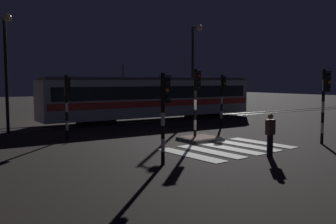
{
  "coord_description": "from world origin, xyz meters",
  "views": [
    {
      "loc": [
        -11.25,
        -13.85,
        3.01
      ],
      "look_at": [
        -0.75,
        2.16,
        1.4
      ],
      "focal_mm": 39.95,
      "sensor_mm": 36.0,
      "label": 1
    }
  ],
  "objects": [
    {
      "name": "ground_plane",
      "position": [
        0.0,
        0.0,
        0.0
      ],
      "size": [
        120.0,
        120.0,
        0.0
      ],
      "primitive_type": "plane",
      "color": "black"
    },
    {
      "name": "rail_near",
      "position": [
        0.0,
        9.71,
        0.01
      ],
      "size": [
        80.0,
        0.12,
        0.03
      ],
      "primitive_type": "cube",
      "color": "#59595E",
      "rests_on": "ground"
    },
    {
      "name": "rail_far",
      "position": [
        0.0,
        11.15,
        0.01
      ],
      "size": [
        80.0,
        0.12,
        0.03
      ],
      "primitive_type": "cube",
      "color": "#59595E",
      "rests_on": "ground"
    },
    {
      "name": "crosswalk_zebra",
      "position": [
        -0.0,
        -1.63,
        0.01
      ],
      "size": [
        5.72,
        4.13,
        0.02
      ],
      "color": "silver",
      "rests_on": "ground"
    },
    {
      "name": "traffic_island",
      "position": [
        0.37,
        0.89,
        0.09
      ],
      "size": [
        1.84,
        1.71,
        0.18
      ],
      "color": "slate",
      "rests_on": "ground"
    },
    {
      "name": "traffic_light_corner_far_left",
      "position": [
        -5.16,
        4.81,
        2.18
      ],
      "size": [
        0.36,
        0.42,
        3.3
      ],
      "color": "black",
      "rests_on": "ground"
    },
    {
      "name": "traffic_light_median_centre",
      "position": [
        0.25,
        1.08,
        2.37
      ],
      "size": [
        0.36,
        0.42,
        3.59
      ],
      "color": "black",
      "rests_on": "ground"
    },
    {
      "name": "traffic_light_corner_far_right",
      "position": [
        5.42,
        4.93,
        2.25
      ],
      "size": [
        0.36,
        0.42,
        3.41
      ],
      "color": "black",
      "rests_on": "ground"
    },
    {
      "name": "traffic_light_corner_near_right",
      "position": [
        4.56,
        -3.22,
        2.34
      ],
      "size": [
        0.36,
        0.42,
        3.55
      ],
      "color": "black",
      "rests_on": "ground"
    },
    {
      "name": "traffic_light_corner_near_left",
      "position": [
        -4.15,
        -2.77,
        2.17
      ],
      "size": [
        0.36,
        0.42,
        3.29
      ],
      "color": "black",
      "rests_on": "ground"
    },
    {
      "name": "street_lamp_trackside_right",
      "position": [
        6.58,
        9.57,
        4.58
      ],
      "size": [
        0.44,
        1.21,
        7.23
      ],
      "color": "black",
      "rests_on": "ground"
    },
    {
      "name": "street_lamp_trackside_left",
      "position": [
        -7.31,
        8.47,
        4.23
      ],
      "size": [
        0.44,
        1.21,
        6.59
      ],
      "color": "black",
      "rests_on": "ground"
    },
    {
      "name": "tram",
      "position": [
        3.37,
        10.43,
        1.75
      ],
      "size": [
        17.24,
        2.58,
        4.15
      ],
      "color": "#B2BCC1",
      "rests_on": "ground"
    },
    {
      "name": "pedestrian_waiting_at_kerb",
      "position": [
        0.16,
        -3.83,
        0.88
      ],
      "size": [
        0.36,
        0.24,
        1.71
      ],
      "color": "black",
      "rests_on": "ground"
    }
  ]
}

